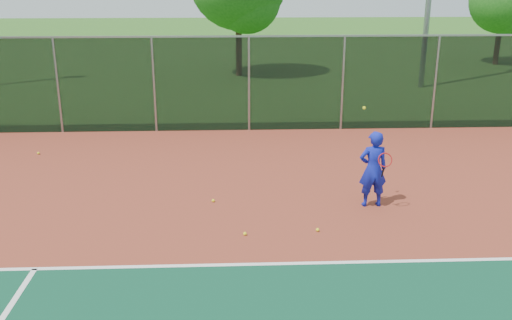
{
  "coord_description": "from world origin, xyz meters",
  "views": [
    {
      "loc": [
        -3.55,
        -5.92,
        4.92
      ],
      "look_at": [
        -3.08,
        5.0,
        1.3
      ],
      "focal_mm": 40.0,
      "sensor_mm": 36.0,
      "label": 1
    }
  ],
  "objects": [
    {
      "name": "practice_ball_1",
      "position": [
        -1.88,
        4.3,
        0.06
      ],
      "size": [
        0.07,
        0.07,
        0.07
      ],
      "primitive_type": "sphere",
      "color": "yellow",
      "rests_on": "court_apron"
    },
    {
      "name": "practice_ball_5",
      "position": [
        -3.33,
        4.19,
        0.06
      ],
      "size": [
        0.07,
        0.07,
        0.07
      ],
      "primitive_type": "sphere",
      "color": "yellow",
      "rests_on": "court_apron"
    },
    {
      "name": "tree_back_mid",
      "position": [
        11.28,
        25.31,
        3.29
      ],
      "size": [
        3.57,
        3.57,
        5.25
      ],
      "color": "#3A2515",
      "rests_on": "ground"
    },
    {
      "name": "practice_ball_2",
      "position": [
        -9.03,
        9.63,
        0.06
      ],
      "size": [
        0.07,
        0.07,
        0.07
      ],
      "primitive_type": "sphere",
      "color": "yellow",
      "rests_on": "court_apron"
    },
    {
      "name": "tennis_player",
      "position": [
        -0.52,
        5.57,
        0.87
      ],
      "size": [
        0.64,
        0.63,
        2.22
      ],
      "color": "#121DAC",
      "rests_on": "court_apron"
    },
    {
      "name": "court_apron",
      "position": [
        0.0,
        2.0,
        0.01
      ],
      "size": [
        30.0,
        20.0,
        0.02
      ],
      "primitive_type": "cube",
      "color": "brown",
      "rests_on": "ground"
    },
    {
      "name": "practice_ball_4",
      "position": [
        -4.0,
        5.91,
        0.06
      ],
      "size": [
        0.07,
        0.07,
        0.07
      ],
      "primitive_type": "sphere",
      "color": "yellow",
      "rests_on": "court_apron"
    },
    {
      "name": "fence_back",
      "position": [
        0.0,
        12.0,
        1.56
      ],
      "size": [
        30.0,
        0.06,
        3.03
      ],
      "color": "black",
      "rests_on": "court_apron"
    }
  ]
}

